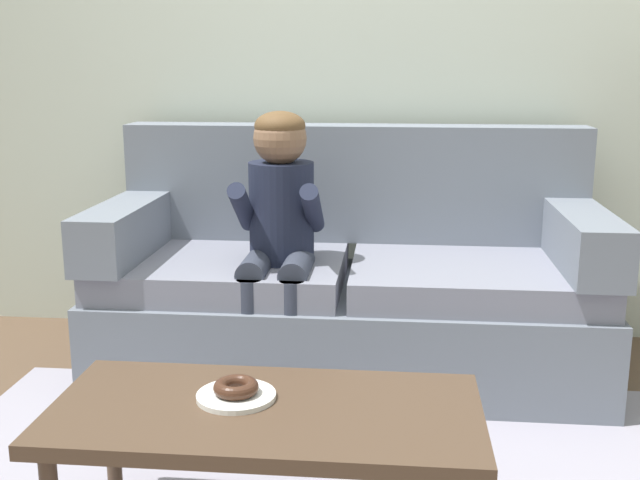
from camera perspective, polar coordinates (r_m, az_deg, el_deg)
name	(u,v)px	position (r m, az deg, el deg)	size (l,w,h in m)	color
ground	(328,464)	(2.65, 0.57, -16.13)	(10.00, 10.00, 0.00)	brown
wall_back	(356,37)	(3.71, 2.62, 14.67)	(8.00, 0.10, 2.80)	beige
couch	(349,286)	(3.30, 2.14, -3.40)	(2.04, 0.90, 1.01)	slate
coffee_table	(266,422)	(2.07, -4.01, -13.18)	(1.11, 0.53, 0.42)	#4C3828
person_child	(279,223)	(3.04, -3.04, 1.25)	(0.34, 0.58, 1.10)	#1E2338
plate	(236,396)	(2.10, -6.17, -11.31)	(0.21, 0.21, 0.01)	white
donut	(236,387)	(2.09, -6.18, -10.68)	(0.12, 0.12, 0.04)	#422619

